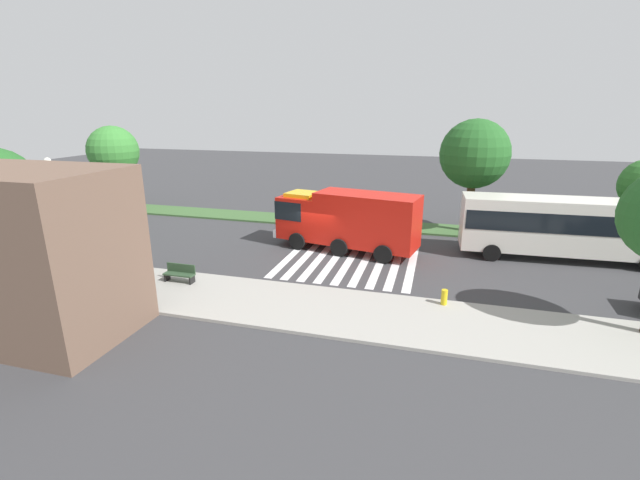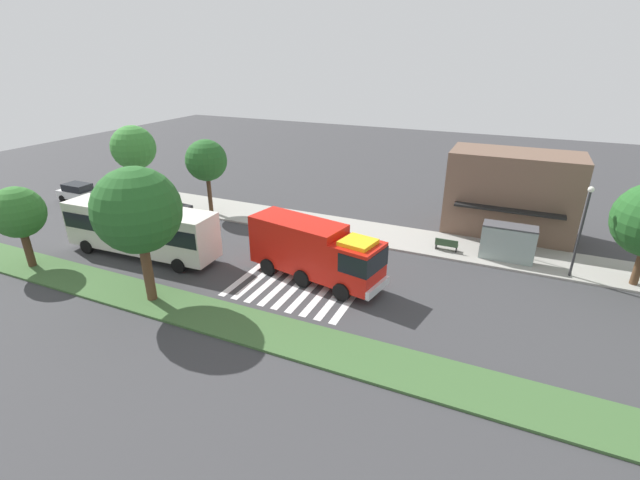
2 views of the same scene
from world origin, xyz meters
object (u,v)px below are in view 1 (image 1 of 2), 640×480
at_px(median_tree_center, 113,151).
at_px(transit_bus, 566,224).
at_px(bus_stop_shelter, 111,242).
at_px(street_lamp, 55,202).
at_px(median_tree_west, 475,154).
at_px(fire_hydrant, 444,297).
at_px(fire_truck, 344,218).
at_px(bench_near_shelter, 180,273).

bearing_deg(median_tree_center, transit_bus, 172.51).
height_order(bus_stop_shelter, street_lamp, street_lamp).
distance_m(transit_bus, bus_stop_shelter, 25.40).
height_order(median_tree_west, fire_hydrant, median_tree_west).
bearing_deg(median_tree_center, bus_stop_shelter, 128.66).
xyz_separation_m(bus_stop_shelter, median_tree_center, (11.17, -13.97, 3.17)).
bearing_deg(street_lamp, median_tree_west, -149.42).
xyz_separation_m(fire_truck, transit_bus, (-12.80, -1.75, 0.08)).
xyz_separation_m(bus_stop_shelter, street_lamp, (3.95, -0.70, 1.78)).
xyz_separation_m(fire_truck, bus_stop_shelter, (10.80, 7.65, -0.17)).
bearing_deg(transit_bus, median_tree_center, 170.28).
bearing_deg(bench_near_shelter, median_tree_center, -42.68).
distance_m(bus_stop_shelter, fire_hydrant, 17.03).
height_order(fire_truck, median_tree_west, median_tree_west).
bearing_deg(fire_truck, bench_near_shelter, 59.42).
xyz_separation_m(street_lamp, median_tree_center, (7.23, -13.27, 1.39)).
bearing_deg(fire_hydrant, median_tree_center, -25.09).
bearing_deg(bus_stop_shelter, median_tree_center, -51.34).
distance_m(fire_truck, street_lamp, 16.38).
height_order(transit_bus, street_lamp, street_lamp).
relative_size(bus_stop_shelter, fire_hydrant, 5.00).
distance_m(bench_near_shelter, median_tree_center, 21.12).
relative_size(median_tree_west, fire_hydrant, 11.19).
bearing_deg(transit_bus, street_lamp, -164.71).
xyz_separation_m(fire_truck, median_tree_west, (-7.71, -6.32, 3.51)).
bearing_deg(fire_truck, median_tree_west, -129.71).
bearing_deg(fire_hydrant, transit_bus, -127.72).
height_order(bench_near_shelter, median_tree_west, median_tree_west).
height_order(transit_bus, median_tree_west, median_tree_west).
xyz_separation_m(transit_bus, street_lamp, (27.55, 8.70, 1.52)).
bearing_deg(fire_truck, bus_stop_shelter, 46.27).
bearing_deg(transit_bus, bus_stop_shelter, -160.53).
xyz_separation_m(bench_near_shelter, fire_hydrant, (-12.95, -0.82, -0.10)).
xyz_separation_m(street_lamp, median_tree_west, (-22.46, -13.27, 1.91)).
height_order(fire_truck, transit_bus, fire_truck).
height_order(transit_bus, bench_near_shelter, transit_bus).
xyz_separation_m(fire_truck, median_tree_center, (21.97, -6.32, 3.00)).
bearing_deg(bus_stop_shelter, bench_near_shelter, 179.64).
relative_size(street_lamp, median_tree_west, 0.76).
xyz_separation_m(bench_near_shelter, median_tree_west, (-14.51, -13.99, 4.98)).
distance_m(fire_truck, bus_stop_shelter, 13.23).
height_order(bench_near_shelter, fire_hydrant, bench_near_shelter).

